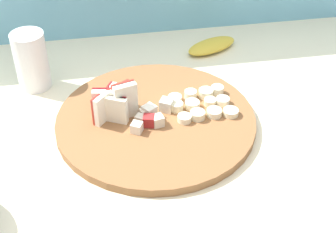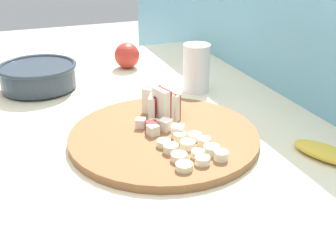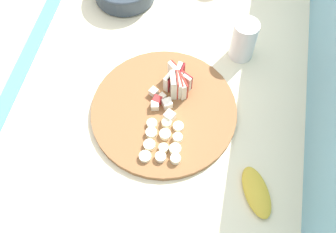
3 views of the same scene
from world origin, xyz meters
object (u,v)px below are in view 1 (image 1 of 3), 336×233
at_px(apple_dice_pile, 147,114).
at_px(small_jar, 31,61).
at_px(banana_peel, 212,46).
at_px(apple_wedge_fan, 116,102).
at_px(cutting_board, 156,121).
at_px(banana_slice_rows, 202,104).

relative_size(apple_dice_pile, small_jar, 0.94).
bearing_deg(banana_peel, apple_wedge_fan, -136.22).
relative_size(cutting_board, apple_wedge_fan, 4.34).
bearing_deg(apple_dice_pile, small_jar, 140.64).
bearing_deg(apple_dice_pile, apple_wedge_fan, 158.12).
bearing_deg(cutting_board, banana_peel, 56.03).
xyz_separation_m(cutting_board, banana_peel, (0.16, 0.24, 0.00)).
bearing_deg(apple_dice_pile, cutting_board, 4.04).
distance_m(apple_dice_pile, small_jar, 0.26).
bearing_deg(apple_dice_pile, banana_peel, 53.63).
bearing_deg(banana_peel, cutting_board, -123.97).
height_order(cutting_board, banana_slice_rows, banana_slice_rows).
xyz_separation_m(apple_wedge_fan, small_jar, (-0.15, 0.14, 0.01)).
relative_size(apple_wedge_fan, small_jar, 0.71).
bearing_deg(cutting_board, banana_slice_rows, 10.94).
distance_m(cutting_board, small_jar, 0.27).
height_order(apple_dice_pile, banana_peel, apple_dice_pile).
bearing_deg(banana_slice_rows, banana_peel, 71.66).
height_order(apple_wedge_fan, apple_dice_pile, apple_wedge_fan).
height_order(cutting_board, apple_wedge_fan, apple_wedge_fan).
bearing_deg(cutting_board, small_jar, 142.95).
bearing_deg(banana_slice_rows, apple_wedge_fan, 178.95).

